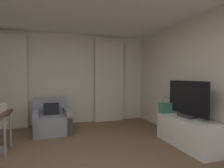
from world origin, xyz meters
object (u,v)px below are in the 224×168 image
object	(u,v)px
armchair	(52,121)
handbag_primary	(166,107)
tv_console	(188,132)
tv_flatscreen	(187,100)

from	to	relation	value
armchair	handbag_primary	size ratio (longest dim) A/B	2.51
tv_console	handbag_primary	xyz separation A→B (m)	(-0.13, 0.53, 0.41)
tv_console	tv_flatscreen	world-z (taller)	tv_flatscreen
armchair	tv_console	distance (m)	3.11
armchair	tv_console	world-z (taller)	armchair
armchair	handbag_primary	bearing A→B (deg)	-27.44
armchair	tv_flatscreen	size ratio (longest dim) A/B	0.86
handbag_primary	tv_console	bearing A→B (deg)	-76.55
tv_console	tv_flatscreen	xyz separation A→B (m)	(0.00, 0.03, 0.63)
armchair	tv_flatscreen	xyz separation A→B (m)	(2.54, -1.76, 0.64)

